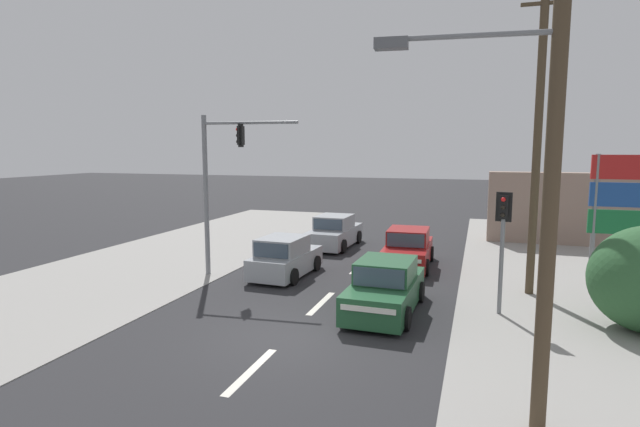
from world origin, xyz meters
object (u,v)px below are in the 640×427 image
Objects in this scene: pedestal_signal_right_kerb at (503,232)px; sedan_kerbside_parked at (385,288)px; shopping_plaza_sign at (623,201)px; traffic_signal_mast at (219,174)px; utility_pole_foreground_right at (545,139)px; hatchback_oncoming_mid at (285,258)px; utility_pole_midground_right at (538,129)px; sedan_receding_far at (408,250)px; sedan_crossing_left at (334,233)px.

sedan_kerbside_parked is at bearing -166.59° from pedestal_signal_right_kerb.
shopping_plaza_sign is at bearing 36.20° from sedan_kerbside_parked.
sedan_kerbside_parked is at bearing -19.14° from traffic_signal_mast.
utility_pole_foreground_right is at bearing -87.38° from pedestal_signal_right_kerb.
hatchback_oncoming_mid is (2.36, 0.61, -3.13)m from traffic_signal_mast.
sedan_receding_far is (-4.37, 2.66, -4.70)m from utility_pole_midground_right.
traffic_signal_mast is at bearing -175.26° from utility_pole_midground_right.
utility_pole_foreground_right reaches higher than sedan_kerbside_parked.
utility_pole_foreground_right is 1.98× the size of shopping_plaza_sign.
sedan_receding_far is at bearing -37.52° from sedan_crossing_left.
utility_pole_midground_right is 7.09m from sedan_kerbside_parked.
hatchback_oncoming_mid is at bearing -168.48° from shopping_plaza_sign.
utility_pole_midground_right is at bearing 37.47° from sedan_kerbside_parked.
utility_pole_foreground_right is 1.52× the size of traffic_signal_mast.
utility_pole_midground_right is at bearing -145.64° from shopping_plaza_sign.
shopping_plaza_sign is at bearing -4.57° from sedan_receding_far.
pedestal_signal_right_kerb is (-1.02, -2.47, -2.98)m from utility_pole_midground_right.
hatchback_oncoming_mid is (-4.19, -2.95, -0.00)m from sedan_receding_far.
traffic_signal_mast reaches higher than sedan_receding_far.
pedestal_signal_right_kerb is 0.83× the size of sedan_receding_far.
utility_pole_foreground_right is 0.88× the size of utility_pole_midground_right.
sedan_receding_far is (-3.64, 11.30, -4.22)m from utility_pole_foreground_right.
sedan_crossing_left is (2.55, 6.63, -3.13)m from traffic_signal_mast.
pedestal_signal_right_kerb is at bearing -48.13° from sedan_crossing_left.
traffic_signal_mast is 1.62× the size of hatchback_oncoming_mid.
traffic_signal_mast is 10.12m from pedestal_signal_right_kerb.
sedan_kerbside_parked is at bearing 122.77° from utility_pole_foreground_right.
sedan_receding_far is at bearing 91.52° from sedan_kerbside_parked.
shopping_plaza_sign reaches higher than sedan_kerbside_parked.
hatchback_oncoming_mid is (-8.56, -0.29, -4.70)m from utility_pole_midground_right.
pedestal_signal_right_kerb is 0.83× the size of sedan_crossing_left.
utility_pole_midground_right is at bearing 4.74° from traffic_signal_mast.
traffic_signal_mast is at bearing -167.96° from shopping_plaza_sign.
sedan_receding_far is (-7.40, 0.59, -2.28)m from shopping_plaza_sign.
sedan_receding_far is 1.00× the size of sedan_crossing_left.
utility_pole_midground_right is 2.24× the size of shopping_plaza_sign.
hatchback_oncoming_mid is (-11.59, -2.36, -2.28)m from shopping_plaza_sign.
pedestal_signal_right_kerb is (9.90, -1.56, -1.42)m from traffic_signal_mast.
utility_pole_foreground_right is at bearing -94.87° from utility_pole_midground_right.
utility_pole_midground_right is at bearing 67.57° from pedestal_signal_right_kerb.
utility_pole_foreground_right is 12.19m from hatchback_oncoming_mid.
utility_pole_foreground_right reaches higher than sedan_receding_far.
sedan_kerbside_parked is 9.88m from sedan_crossing_left.
hatchback_oncoming_mid is (-7.82, 8.34, -4.22)m from utility_pole_foreground_right.
pedestal_signal_right_kerb is at bearing -8.98° from traffic_signal_mast.
shopping_plaza_sign is (4.04, 4.54, 0.57)m from pedestal_signal_right_kerb.
sedan_receding_far is at bearing 28.56° from traffic_signal_mast.
sedan_kerbside_parked is at bearing -88.48° from sedan_receding_far.
utility_pole_foreground_right is 2.56× the size of pedestal_signal_right_kerb.
utility_pole_midground_right is 1.72× the size of traffic_signal_mast.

